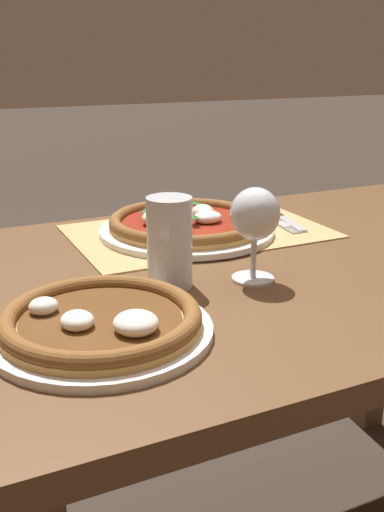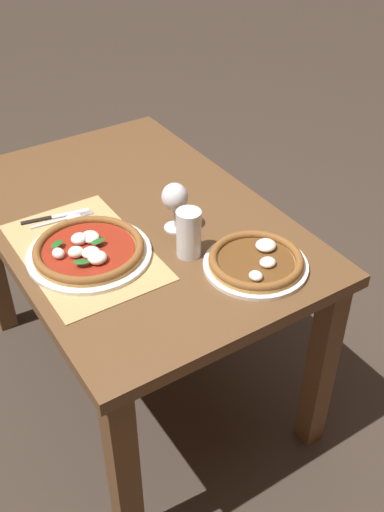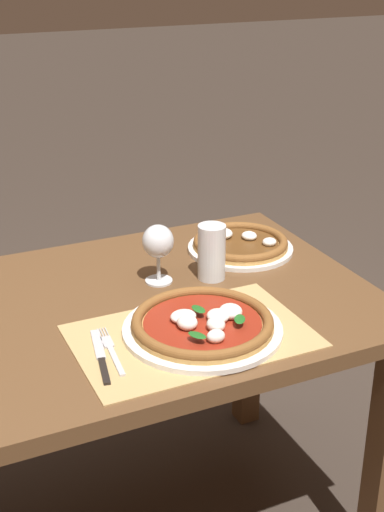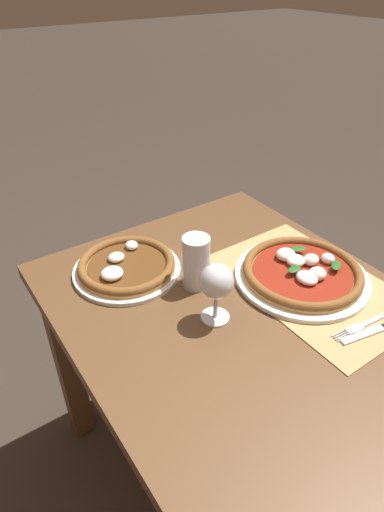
{
  "view_description": "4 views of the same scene",
  "coord_description": "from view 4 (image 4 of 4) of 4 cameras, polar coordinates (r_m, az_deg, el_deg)",
  "views": [
    {
      "loc": [
        0.62,
        0.87,
        1.1
      ],
      "look_at": [
        0.21,
        0.01,
        0.77
      ],
      "focal_mm": 42.0,
      "sensor_mm": 36.0,
      "label": 1
    },
    {
      "loc": [
        1.43,
        -0.69,
        1.78
      ],
      "look_at": [
        0.32,
        0.02,
        0.78
      ],
      "focal_mm": 42.0,
      "sensor_mm": 36.0,
      "label": 2
    },
    {
      "loc": [
        -0.48,
        -1.45,
        1.54
      ],
      "look_at": [
        0.2,
        0.02,
        0.82
      ],
      "focal_mm": 50.0,
      "sensor_mm": 36.0,
      "label": 3
    },
    {
      "loc": [
        -0.46,
        0.56,
        1.45
      ],
      "look_at": [
        0.34,
        0.0,
        0.77
      ],
      "focal_mm": 30.0,
      "sensor_mm": 36.0,
      "label": 4
    }
  ],
  "objects": [
    {
      "name": "pizza_near",
      "position": [
        1.18,
        14.48,
        -2.1
      ],
      "size": [
        0.36,
        0.36,
        0.05
      ],
      "color": "silver",
      "rests_on": "paper_placemat"
    },
    {
      "name": "paper_placemat",
      "position": [
        1.18,
        15.47,
        -3.57
      ],
      "size": [
        0.52,
        0.33,
        0.0
      ],
      "primitive_type": "cube",
      "color": "tan",
      "rests_on": "dining_table"
    },
    {
      "name": "pizza_far",
      "position": [
        1.19,
        -8.75,
        -1.34
      ],
      "size": [
        0.3,
        0.3,
        0.05
      ],
      "color": "silver",
      "rests_on": "dining_table"
    },
    {
      "name": "wine_glass",
      "position": [
        0.97,
        3.29,
        -3.68
      ],
      "size": [
        0.08,
        0.08,
        0.16
      ],
      "color": "silver",
      "rests_on": "dining_table"
    },
    {
      "name": "dining_table",
      "position": [
        1.1,
        10.68,
        -14.76
      ],
      "size": [
        1.24,
        0.82,
        0.74
      ],
      "color": "brown",
      "rests_on": "ground"
    },
    {
      "name": "knife",
      "position": [
        1.1,
        23.6,
        -8.89
      ],
      "size": [
        0.06,
        0.21,
        0.01
      ],
      "color": "black",
      "rests_on": "paper_placemat"
    },
    {
      "name": "fork",
      "position": [
        1.1,
        22.14,
        -8.4
      ],
      "size": [
        0.04,
        0.2,
        0.0
      ],
      "color": "#B7B7BC",
      "rests_on": "paper_placemat"
    },
    {
      "name": "ground_plane",
      "position": [
        1.62,
        7.98,
        -29.29
      ],
      "size": [
        24.0,
        24.0,
        0.0
      ],
      "primitive_type": "plane",
      "color": "#382D26"
    },
    {
      "name": "pint_glass",
      "position": [
        1.1,
        0.53,
        -0.93
      ],
      "size": [
        0.07,
        0.07,
        0.15
      ],
      "color": "silver",
      "rests_on": "dining_table"
    }
  ]
}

